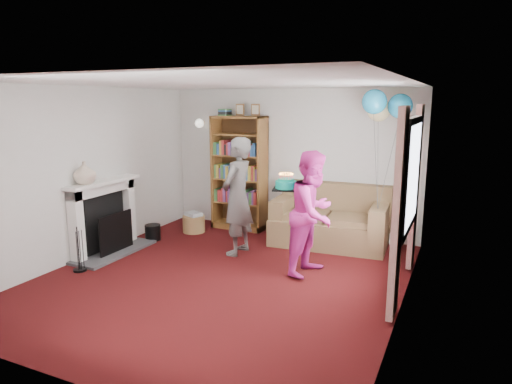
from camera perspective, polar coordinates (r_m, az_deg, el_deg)
The scene contains 16 objects.
ground at distance 6.12m, azimuth -4.30°, elevation -10.73°, with size 5.00×5.00×0.00m, color #350A08.
wall_back at distance 8.02m, azimuth 4.31°, elevation 3.85°, with size 4.50×0.02×2.50m, color silver.
wall_left at distance 7.14m, azimuth -20.55°, elevation 2.20°, with size 0.02×5.00×2.50m, color silver.
wall_right at distance 5.08m, azimuth 18.37°, elevation -1.14°, with size 0.02×5.00×2.50m, color silver.
ceiling at distance 5.67m, azimuth -4.69°, elevation 13.42°, with size 4.50×5.00×0.01m, color white.
fireplace at distance 7.30m, azimuth -18.13°, elevation -3.37°, with size 0.55×1.80×1.12m.
window_bay at distance 5.68m, azimuth 18.51°, elevation -0.35°, with size 0.14×2.02×2.20m.
wall_sconce at distance 8.61m, azimuth -7.08°, elevation 8.52°, with size 0.16×0.23×0.16m.
bookcase at distance 8.22m, azimuth -2.01°, elevation 2.23°, with size 0.96×0.42×2.24m.
sofa at distance 7.52m, azimuth 9.30°, elevation -3.73°, with size 1.81×0.96×0.96m.
wicker_basket at distance 8.18m, azimuth -7.78°, elevation -3.87°, with size 0.39×0.39×0.35m.
person_striped at distance 6.83m, azimuth -2.33°, elevation -0.56°, with size 0.65×0.42×1.77m, color black.
person_magenta at distance 6.10m, azimuth 7.16°, elevation -2.63°, with size 0.81×0.63×1.66m, color #D32A95.
birthday_cake at distance 6.16m, azimuth 3.77°, elevation 0.92°, with size 0.34×0.34×0.22m.
balloons at distance 6.93m, azimuth 15.75°, elevation 10.31°, with size 0.68×0.73×1.77m.
mantel_vase at distance 6.93m, azimuth -20.63°, elevation 2.26°, with size 0.31×0.31×0.33m, color beige.
Camera 1 is at (2.78, -4.94, 2.30)m, focal length 32.00 mm.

